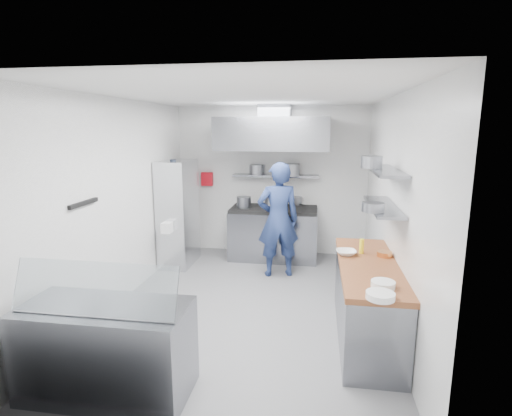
% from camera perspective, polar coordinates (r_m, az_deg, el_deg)
% --- Properties ---
extents(floor, '(5.00, 5.00, 0.00)m').
position_cam_1_polar(floor, '(5.66, -0.96, -13.73)').
color(floor, slate).
rests_on(floor, ground).
extents(ceiling, '(5.00, 5.00, 0.00)m').
position_cam_1_polar(ceiling, '(5.13, -1.07, 15.84)').
color(ceiling, silver).
rests_on(ceiling, wall_back).
extents(wall_back, '(3.60, 2.80, 0.02)m').
position_cam_1_polar(wall_back, '(7.66, 2.19, 3.89)').
color(wall_back, white).
rests_on(wall_back, floor).
extents(wall_front, '(3.60, 2.80, 0.02)m').
position_cam_1_polar(wall_front, '(2.87, -9.68, -9.23)').
color(wall_front, white).
rests_on(wall_front, floor).
extents(wall_left, '(2.80, 5.00, 0.02)m').
position_cam_1_polar(wall_left, '(5.80, -18.82, 0.83)').
color(wall_left, white).
rests_on(wall_left, floor).
extents(wall_right, '(2.80, 5.00, 0.02)m').
position_cam_1_polar(wall_right, '(5.22, 18.83, -0.28)').
color(wall_right, white).
rests_on(wall_right, floor).
extents(gas_range, '(1.60, 0.80, 0.90)m').
position_cam_1_polar(gas_range, '(7.45, 2.54, -3.80)').
color(gas_range, gray).
rests_on(gas_range, floor).
extents(cooktop, '(1.57, 0.78, 0.06)m').
position_cam_1_polar(cooktop, '(7.34, 2.57, -0.18)').
color(cooktop, black).
rests_on(cooktop, gas_range).
extents(stock_pot_left, '(0.26, 0.26, 0.20)m').
position_cam_1_polar(stock_pot_left, '(7.32, -1.74, 0.84)').
color(stock_pot_left, slate).
rests_on(stock_pot_left, cooktop).
extents(stock_pot_mid, '(0.31, 0.31, 0.24)m').
position_cam_1_polar(stock_pot_mid, '(7.22, 2.52, 0.85)').
color(stock_pot_mid, slate).
rests_on(stock_pot_mid, cooktop).
extents(stock_pot_right, '(0.23, 0.23, 0.16)m').
position_cam_1_polar(stock_pot_right, '(7.61, 5.69, 1.04)').
color(stock_pot_right, slate).
rests_on(stock_pot_right, cooktop).
extents(over_range_shelf, '(1.60, 0.30, 0.04)m').
position_cam_1_polar(over_range_shelf, '(7.48, 2.82, 4.62)').
color(over_range_shelf, gray).
rests_on(over_range_shelf, wall_back).
extents(shelf_pot_a, '(0.28, 0.28, 0.18)m').
position_cam_1_polar(shelf_pot_a, '(7.53, 0.11, 5.53)').
color(shelf_pot_a, slate).
rests_on(shelf_pot_a, over_range_shelf).
extents(shelf_pot_b, '(0.33, 0.33, 0.22)m').
position_cam_1_polar(shelf_pot_b, '(7.31, 4.94, 5.47)').
color(shelf_pot_b, slate).
rests_on(shelf_pot_b, over_range_shelf).
extents(extractor_hood, '(1.90, 1.15, 0.55)m').
position_cam_1_polar(extractor_hood, '(7.01, 2.52, 10.57)').
color(extractor_hood, gray).
rests_on(extractor_hood, wall_back).
extents(hood_duct, '(0.55, 0.55, 0.24)m').
position_cam_1_polar(hood_duct, '(7.24, 2.75, 13.60)').
color(hood_duct, slate).
rests_on(hood_duct, extractor_hood).
extents(red_firebox, '(0.22, 0.10, 0.26)m').
position_cam_1_polar(red_firebox, '(7.84, -6.99, 4.14)').
color(red_firebox, red).
rests_on(red_firebox, wall_back).
extents(chef, '(0.78, 0.62, 1.87)m').
position_cam_1_polar(chef, '(6.47, 3.19, -1.70)').
color(chef, navy).
rests_on(chef, floor).
extents(wire_rack, '(0.50, 0.90, 1.85)m').
position_cam_1_polar(wire_rack, '(7.16, -11.03, -0.71)').
color(wire_rack, silver).
rests_on(wire_rack, floor).
extents(rack_bin_a, '(0.15, 0.19, 0.17)m').
position_cam_1_polar(rack_bin_a, '(6.68, -12.59, -2.75)').
color(rack_bin_a, white).
rests_on(rack_bin_a, wire_rack).
extents(rack_bin_b, '(0.14, 0.18, 0.16)m').
position_cam_1_polar(rack_bin_b, '(6.95, -11.56, 2.05)').
color(rack_bin_b, yellow).
rests_on(rack_bin_b, wire_rack).
extents(rack_jar, '(0.10, 0.10, 0.18)m').
position_cam_1_polar(rack_jar, '(6.74, -11.75, 6.04)').
color(rack_jar, black).
rests_on(rack_jar, wire_rack).
extents(knife_strip, '(0.04, 0.55, 0.05)m').
position_cam_1_polar(knife_strip, '(4.99, -23.42, 0.62)').
color(knife_strip, black).
rests_on(knife_strip, wall_left).
extents(prep_counter_base, '(0.62, 2.00, 0.84)m').
position_cam_1_polar(prep_counter_base, '(4.90, 15.50, -12.89)').
color(prep_counter_base, gray).
rests_on(prep_counter_base, floor).
extents(prep_counter_top, '(0.65, 2.04, 0.06)m').
position_cam_1_polar(prep_counter_top, '(4.74, 15.79, -7.92)').
color(prep_counter_top, brown).
rests_on(prep_counter_top, prep_counter_base).
extents(plate_stack_a, '(0.26, 0.26, 0.06)m').
position_cam_1_polar(plate_stack_a, '(3.82, 17.34, -11.86)').
color(plate_stack_a, white).
rests_on(plate_stack_a, prep_counter_top).
extents(plate_stack_b, '(0.23, 0.23, 0.06)m').
position_cam_1_polar(plate_stack_b, '(4.08, 17.69, -10.33)').
color(plate_stack_b, white).
rests_on(plate_stack_b, prep_counter_top).
extents(copper_pan, '(0.18, 0.18, 0.06)m').
position_cam_1_polar(copper_pan, '(5.01, 17.89, -6.27)').
color(copper_pan, '#D47E3B').
rests_on(copper_pan, prep_counter_top).
extents(squeeze_bottle, '(0.06, 0.06, 0.18)m').
position_cam_1_polar(squeeze_bottle, '(5.03, 14.85, -5.30)').
color(squeeze_bottle, yellow).
rests_on(squeeze_bottle, prep_counter_top).
extents(mixing_bowl, '(0.26, 0.26, 0.06)m').
position_cam_1_polar(mixing_bowl, '(4.95, 12.75, -6.22)').
color(mixing_bowl, white).
rests_on(mixing_bowl, prep_counter_top).
extents(wall_shelf_lower, '(0.30, 1.30, 0.04)m').
position_cam_1_polar(wall_shelf_lower, '(4.89, 17.65, 0.22)').
color(wall_shelf_lower, gray).
rests_on(wall_shelf_lower, wall_right).
extents(wall_shelf_upper, '(0.30, 1.30, 0.04)m').
position_cam_1_polar(wall_shelf_upper, '(4.83, 17.95, 5.11)').
color(wall_shelf_upper, gray).
rests_on(wall_shelf_upper, wall_right).
extents(shelf_pot_c, '(0.23, 0.23, 0.10)m').
position_cam_1_polar(shelf_pot_c, '(4.44, 16.36, 0.13)').
color(shelf_pot_c, slate).
rests_on(shelf_pot_c, wall_shelf_lower).
extents(shelf_pot_d, '(0.25, 0.25, 0.14)m').
position_cam_1_polar(shelf_pot_d, '(4.87, 16.20, 6.33)').
color(shelf_pot_d, slate).
rests_on(shelf_pot_d, wall_shelf_upper).
extents(display_case, '(1.50, 0.70, 0.85)m').
position_cam_1_polar(display_case, '(4.07, -20.50, -18.45)').
color(display_case, gray).
rests_on(display_case, floor).
extents(display_glass, '(1.47, 0.19, 0.42)m').
position_cam_1_polar(display_glass, '(3.71, -22.12, -10.58)').
color(display_glass, silver).
rests_on(display_glass, display_case).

